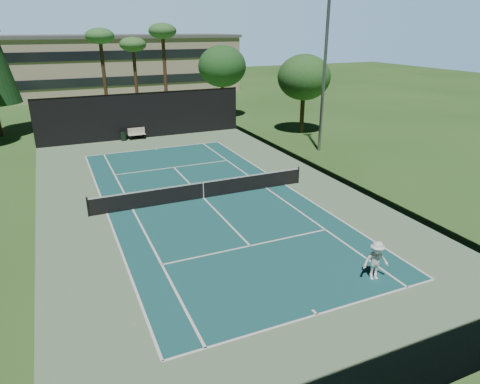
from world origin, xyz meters
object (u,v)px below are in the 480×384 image
object	(u,v)px
tennis_net	(203,189)
player	(376,261)
park_bench	(137,133)
trash_bin	(123,135)
tennis_ball_a	(135,324)
tennis_ball_d	(101,186)
tennis_ball_c	(209,184)
tennis_ball_b	(135,190)

from	to	relation	value
tennis_net	player	size ratio (longest dim) A/B	7.85
park_bench	trash_bin	xyz separation A→B (m)	(-1.17, -0.01, -0.07)
tennis_ball_a	trash_bin	world-z (taller)	trash_bin
tennis_net	tennis_ball_d	distance (m)	6.89
tennis_ball_a	trash_bin	bearing A→B (deg)	81.15
tennis_ball_c	trash_bin	size ratio (longest dim) A/B	0.08
tennis_ball_a	tennis_ball_c	xyz separation A→B (m)	(6.98, 11.88, 0.01)
tennis_ball_a	park_bench	world-z (taller)	park_bench
tennis_ball_d	tennis_ball_a	bearing A→B (deg)	-92.61
tennis_ball_c	trash_bin	xyz separation A→B (m)	(-3.00, 13.69, 0.44)
player	tennis_ball_c	world-z (taller)	player
tennis_ball_c	trash_bin	distance (m)	14.02
player	tennis_ball_a	xyz separation A→B (m)	(-9.25, 1.00, -0.79)
tennis_ball_d	tennis_net	bearing A→B (deg)	-40.34
tennis_ball_c	trash_bin	bearing A→B (deg)	102.35
player	tennis_ball_b	world-z (taller)	player
tennis_net	park_bench	size ratio (longest dim) A/B	8.60
tennis_ball_a	trash_bin	distance (m)	25.88
tennis_ball_b	tennis_ball_c	xyz separation A→B (m)	(4.53, -0.93, 0.00)
player	tennis_ball_d	world-z (taller)	player
tennis_ball_b	player	bearing A→B (deg)	-63.77
tennis_net	player	xyz separation A→B (m)	(3.36, -10.84, 0.26)
trash_bin	tennis_ball_b	bearing A→B (deg)	-96.86
park_bench	trash_bin	world-z (taller)	park_bench
tennis_ball_a	park_bench	size ratio (longest dim) A/B	0.04
tennis_ball_b	park_bench	xyz separation A→B (m)	(2.70, 12.77, 0.51)
tennis_ball_c	tennis_ball_b	bearing A→B (deg)	168.40
tennis_ball_c	tennis_ball_a	bearing A→B (deg)	-120.44
tennis_ball_a	player	bearing A→B (deg)	-6.17
tennis_ball_c	park_bench	xyz separation A→B (m)	(-1.83, 13.70, 0.51)
tennis_ball_b	tennis_ball_c	size ratio (longest dim) A/B	0.93
tennis_ball_b	park_bench	distance (m)	13.06
player	tennis_ball_b	bearing A→B (deg)	129.52
tennis_net	player	world-z (taller)	player
tennis_ball_d	trash_bin	xyz separation A→B (m)	(3.33, 11.27, 0.45)
player	tennis_ball_c	bearing A→B (deg)	113.29
tennis_ball_a	tennis_ball_c	world-z (taller)	tennis_ball_c
player	park_bench	xyz separation A→B (m)	(-4.10, 26.58, -0.27)
tennis_ball_c	park_bench	distance (m)	13.83
tennis_ball_b	park_bench	size ratio (longest dim) A/B	0.05
tennis_ball_a	tennis_ball_d	xyz separation A→B (m)	(0.65, 14.29, -0.00)
player	tennis_ball_b	distance (m)	15.41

